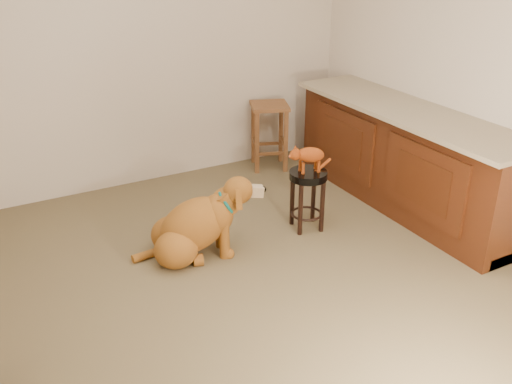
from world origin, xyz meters
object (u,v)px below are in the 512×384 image
padded_stool (308,188)px  tabby_kitten (308,156)px  wood_stool (269,135)px  golden_retriever (195,227)px

padded_stool → tabby_kitten: (-0.01, 0.00, 0.30)m
wood_stool → tabby_kitten: (-0.42, -1.37, 0.31)m
golden_retriever → tabby_kitten: (1.02, -0.03, 0.42)m
wood_stool → padded_stool: bearing=-106.6°
padded_stool → wood_stool: size_ratio=0.75×
tabby_kitten → golden_retriever: bearing=-170.3°
padded_stool → wood_stool: (0.41, 1.37, -0.01)m
golden_retriever → tabby_kitten: 1.10m
golden_retriever → tabby_kitten: bearing=12.7°
wood_stool → tabby_kitten: tabby_kitten is taller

